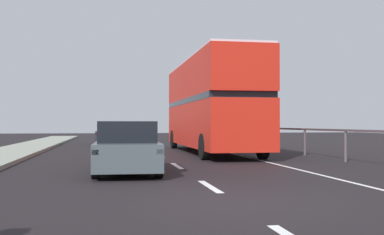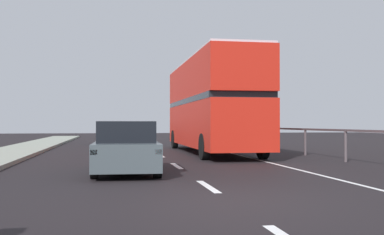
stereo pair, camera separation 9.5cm
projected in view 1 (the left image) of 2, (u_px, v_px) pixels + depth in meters
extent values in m
cube|color=black|center=(231.00, 202.00, 8.34)|extent=(73.31, 120.00, 0.10)
cube|color=silver|center=(210.00, 186.00, 10.10)|extent=(0.16, 1.99, 0.01)
cube|color=silver|center=(177.00, 166.00, 14.95)|extent=(0.16, 1.99, 0.01)
cube|color=silver|center=(160.00, 156.00, 19.80)|extent=(0.16, 1.99, 0.01)
cube|color=silver|center=(150.00, 149.00, 24.65)|extent=(0.16, 1.99, 0.01)
cube|color=silver|center=(144.00, 145.00, 29.50)|extent=(0.16, 1.99, 0.01)
cube|color=silver|center=(139.00, 142.00, 34.35)|extent=(0.16, 1.99, 0.01)
cube|color=silver|center=(256.00, 159.00, 17.80)|extent=(0.12, 46.00, 0.01)
cube|color=#554A4E|center=(323.00, 130.00, 18.30)|extent=(0.08, 42.00, 0.08)
cylinder|color=#554A4E|center=(345.00, 146.00, 16.57)|extent=(0.10, 0.10, 1.13)
cylinder|color=#554A4E|center=(305.00, 142.00, 20.01)|extent=(0.10, 0.10, 1.13)
cylinder|color=#554A4E|center=(276.00, 140.00, 23.46)|extent=(0.10, 0.10, 1.13)
cylinder|color=#554A4E|center=(255.00, 138.00, 26.90)|extent=(0.10, 0.10, 1.13)
cylinder|color=#554A4E|center=(238.00, 136.00, 30.35)|extent=(0.10, 0.10, 1.13)
cylinder|color=#554A4E|center=(225.00, 135.00, 33.79)|extent=(0.10, 0.10, 1.13)
cylinder|color=#554A4E|center=(214.00, 134.00, 37.24)|extent=(0.10, 0.10, 1.13)
cube|color=red|center=(211.00, 125.00, 21.75)|extent=(2.52, 11.33, 1.94)
cube|color=black|center=(211.00, 102.00, 21.77)|extent=(2.54, 10.88, 0.24)
cube|color=red|center=(211.00, 81.00, 21.78)|extent=(2.52, 11.33, 1.70)
cube|color=silver|center=(211.00, 62.00, 21.79)|extent=(2.47, 11.11, 0.10)
cube|color=black|center=(190.00, 123.00, 27.31)|extent=(2.25, 0.04, 1.36)
cube|color=yellow|center=(190.00, 82.00, 27.34)|extent=(1.50, 0.04, 0.28)
cylinder|color=black|center=(174.00, 139.00, 25.73)|extent=(0.28, 1.00, 1.00)
cylinder|color=black|center=(214.00, 139.00, 26.14)|extent=(0.28, 1.00, 1.00)
cylinder|color=black|center=(204.00, 147.00, 17.53)|extent=(0.28, 1.00, 1.00)
cylinder|color=black|center=(263.00, 146.00, 17.94)|extent=(0.28, 1.00, 1.00)
cube|color=#424C51|center=(127.00, 154.00, 12.99)|extent=(1.84, 4.28, 0.69)
cube|color=black|center=(127.00, 132.00, 12.79)|extent=(1.57, 2.37, 0.56)
cube|color=red|center=(95.00, 152.00, 10.82)|extent=(0.16, 0.06, 0.12)
cube|color=red|center=(160.00, 152.00, 11.04)|extent=(0.16, 0.06, 0.12)
cylinder|color=black|center=(101.00, 158.00, 14.27)|extent=(0.22, 0.65, 0.64)
cylinder|color=black|center=(152.00, 157.00, 14.50)|extent=(0.22, 0.65, 0.64)
cylinder|color=black|center=(96.00, 166.00, 11.47)|extent=(0.22, 0.65, 0.64)
cylinder|color=black|center=(159.00, 165.00, 11.70)|extent=(0.22, 0.65, 0.64)
cube|color=#242337|center=(111.00, 136.00, 31.30)|extent=(1.91, 4.59, 0.70)
cube|color=black|center=(110.00, 127.00, 31.09)|extent=(1.61, 2.55, 0.51)
cube|color=red|center=(97.00, 134.00, 28.99)|extent=(0.16, 0.07, 0.12)
cube|color=red|center=(121.00, 134.00, 29.19)|extent=(0.16, 0.07, 0.12)
cylinder|color=black|center=(100.00, 139.00, 32.74)|extent=(0.23, 0.65, 0.64)
cylinder|color=black|center=(123.00, 138.00, 32.95)|extent=(0.23, 0.65, 0.64)
cylinder|color=black|center=(97.00, 140.00, 29.65)|extent=(0.23, 0.65, 0.64)
cylinder|color=black|center=(122.00, 140.00, 29.86)|extent=(0.23, 0.65, 0.64)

